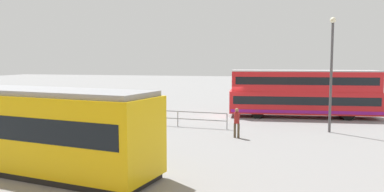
{
  "coord_description": "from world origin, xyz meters",
  "views": [
    {
      "loc": [
        -4.4,
        30.32,
        4.53
      ],
      "look_at": [
        1.51,
        6.08,
        2.2
      ],
      "focal_mm": 35.51,
      "sensor_mm": 36.0,
      "label": 1
    }
  ],
  "objects_px": {
    "double_decker_bus": "(303,93)",
    "pedestrian_crossing": "(237,121)",
    "street_lamp": "(331,66)",
    "info_sign": "(116,101)",
    "pedestrian_near_railing": "(148,110)"
  },
  "relations": [
    {
      "from": "pedestrian_near_railing",
      "to": "pedestrian_crossing",
      "type": "bearing_deg",
      "value": 149.95
    },
    {
      "from": "double_decker_bus",
      "to": "pedestrian_crossing",
      "type": "height_order",
      "value": "double_decker_bus"
    },
    {
      "from": "double_decker_bus",
      "to": "info_sign",
      "type": "xyz_separation_m",
      "value": [
        12.78,
        7.26,
        -0.16
      ]
    },
    {
      "from": "pedestrian_crossing",
      "to": "pedestrian_near_railing",
      "type": "bearing_deg",
      "value": -30.05
    },
    {
      "from": "street_lamp",
      "to": "info_sign",
      "type": "bearing_deg",
      "value": 4.33
    },
    {
      "from": "info_sign",
      "to": "pedestrian_near_railing",
      "type": "bearing_deg",
      "value": -128.42
    },
    {
      "from": "pedestrian_near_railing",
      "to": "street_lamp",
      "type": "bearing_deg",
      "value": 175.82
    },
    {
      "from": "pedestrian_crossing",
      "to": "street_lamp",
      "type": "relative_size",
      "value": 0.24
    },
    {
      "from": "pedestrian_crossing",
      "to": "street_lamp",
      "type": "height_order",
      "value": "street_lamp"
    },
    {
      "from": "double_decker_bus",
      "to": "pedestrian_near_railing",
      "type": "bearing_deg",
      "value": 25.2
    },
    {
      "from": "double_decker_bus",
      "to": "street_lamp",
      "type": "height_order",
      "value": "street_lamp"
    },
    {
      "from": "pedestrian_near_railing",
      "to": "pedestrian_crossing",
      "type": "relative_size",
      "value": 0.91
    },
    {
      "from": "double_decker_bus",
      "to": "pedestrian_near_railing",
      "type": "relative_size",
      "value": 7.32
    },
    {
      "from": "pedestrian_crossing",
      "to": "street_lamp",
      "type": "distance_m",
      "value": 7.1
    },
    {
      "from": "pedestrian_crossing",
      "to": "info_sign",
      "type": "bearing_deg",
      "value": -13.61
    }
  ]
}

